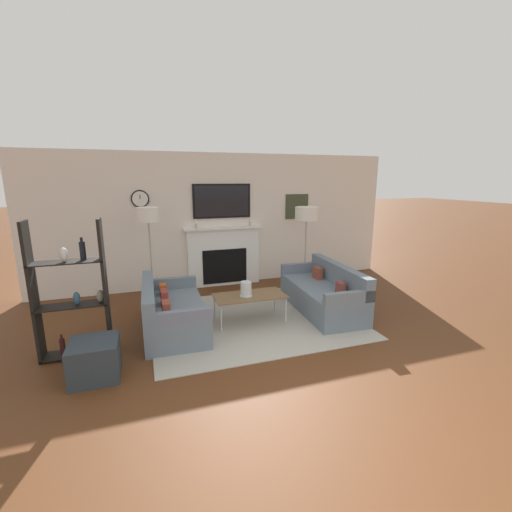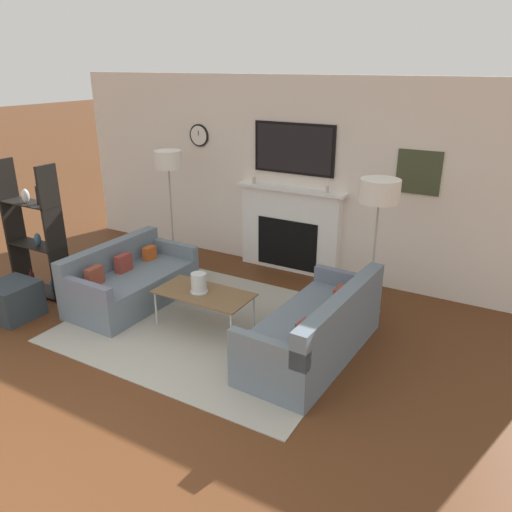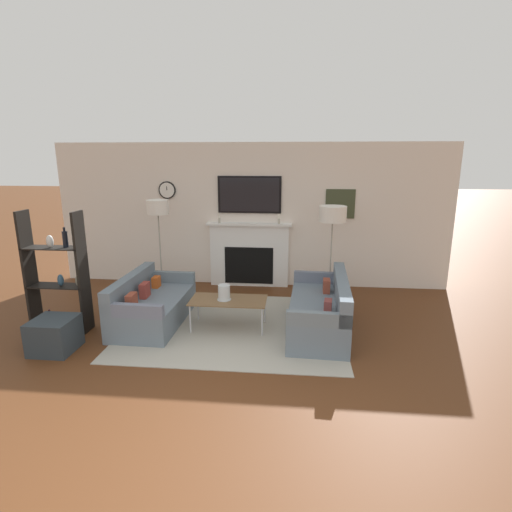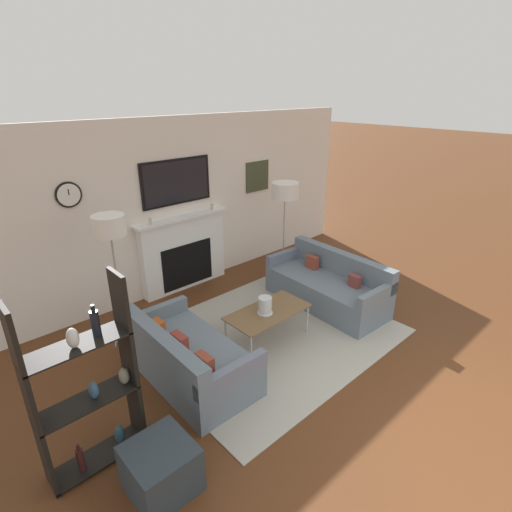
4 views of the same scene
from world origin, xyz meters
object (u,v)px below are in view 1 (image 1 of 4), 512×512
(hurricane_candle, at_px, (246,290))
(ottoman, at_px, (95,360))
(coffee_table, at_px, (250,297))
(couch_right, at_px, (323,294))
(floor_lamp_left, at_px, (148,216))
(floor_lamp_right, at_px, (306,215))
(couch_left, at_px, (171,313))
(shelf_unit, at_px, (72,295))

(hurricane_candle, xyz_separation_m, ottoman, (-2.05, -0.92, -0.31))
(coffee_table, height_order, hurricane_candle, hurricane_candle)
(couch_right, xyz_separation_m, coffee_table, (-1.34, -0.07, 0.12))
(floor_lamp_left, bearing_deg, floor_lamp_right, 0.00)
(couch_right, bearing_deg, hurricane_candle, -176.91)
(couch_left, xyz_separation_m, couch_right, (2.53, -0.00, 0.02))
(couch_left, relative_size, hurricane_candle, 7.34)
(couch_left, height_order, coffee_table, couch_left)
(floor_lamp_right, bearing_deg, floor_lamp_left, 180.00)
(floor_lamp_left, bearing_deg, hurricane_candle, -42.27)
(couch_left, distance_m, floor_lamp_right, 3.22)
(floor_lamp_left, bearing_deg, shelf_unit, -122.95)
(hurricane_candle, xyz_separation_m, floor_lamp_right, (1.61, 1.22, 0.98))
(shelf_unit, bearing_deg, hurricane_candle, 7.18)
(hurricane_candle, height_order, floor_lamp_left, floor_lamp_left)
(floor_lamp_left, relative_size, floor_lamp_right, 1.04)
(couch_right, distance_m, shelf_unit, 3.77)
(couch_left, xyz_separation_m, coffee_table, (1.19, -0.07, 0.14))
(couch_left, height_order, couch_right, couch_right)
(floor_lamp_right, bearing_deg, couch_left, -157.40)
(hurricane_candle, bearing_deg, couch_left, 176.11)
(couch_right, relative_size, coffee_table, 1.72)
(hurricane_candle, bearing_deg, couch_right, 3.09)
(couch_left, xyz_separation_m, floor_lamp_left, (-0.21, 1.14, 1.31))
(hurricane_candle, relative_size, floor_lamp_left, 0.13)
(floor_lamp_right, bearing_deg, hurricane_candle, -142.90)
(couch_right, bearing_deg, ottoman, -163.94)
(shelf_unit, height_order, ottoman, shelf_unit)
(coffee_table, bearing_deg, floor_lamp_left, 139.10)
(hurricane_candle, bearing_deg, floor_lamp_left, 137.73)
(hurricane_candle, distance_m, shelf_unit, 2.35)
(couch_left, xyz_separation_m, floor_lamp_right, (2.74, 1.14, 1.25))
(coffee_table, xyz_separation_m, shelf_unit, (-2.37, -0.30, 0.40))
(floor_lamp_right, height_order, shelf_unit, shelf_unit)
(floor_lamp_left, bearing_deg, couch_left, -79.62)
(couch_left, distance_m, shelf_unit, 1.35)
(shelf_unit, bearing_deg, floor_lamp_left, 57.05)
(couch_left, distance_m, ottoman, 1.36)
(coffee_table, height_order, ottoman, same)
(couch_right, relative_size, floor_lamp_left, 1.09)
(coffee_table, relative_size, floor_lamp_right, 0.66)
(couch_right, height_order, shelf_unit, shelf_unit)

